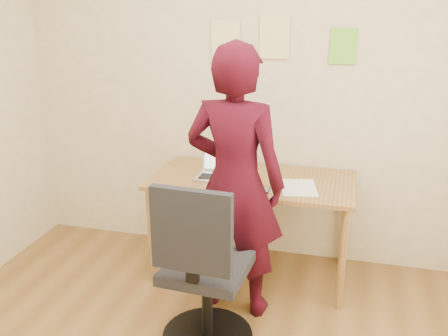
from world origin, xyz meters
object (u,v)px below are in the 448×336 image
(desk, at_px, (252,190))
(phone, at_px, (265,190))
(office_chair, at_px, (203,279))
(person, at_px, (235,183))
(laptop, at_px, (219,170))

(desk, bearing_deg, phone, -58.94)
(office_chair, relative_size, person, 0.60)
(phone, xyz_separation_m, person, (-0.15, -0.22, 0.11))
(laptop, height_order, office_chair, office_chair)
(desk, xyz_separation_m, laptop, (-0.23, -0.02, 0.14))
(laptop, xyz_separation_m, person, (0.21, -0.41, 0.07))
(laptop, height_order, person, person)
(desk, height_order, laptop, laptop)
(desk, bearing_deg, laptop, -175.12)
(laptop, relative_size, office_chair, 0.29)
(person, bearing_deg, phone, -118.29)
(desk, relative_size, phone, 12.43)
(office_chair, xyz_separation_m, person, (0.08, 0.45, 0.42))
(laptop, relative_size, person, 0.17)
(desk, bearing_deg, person, -93.18)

